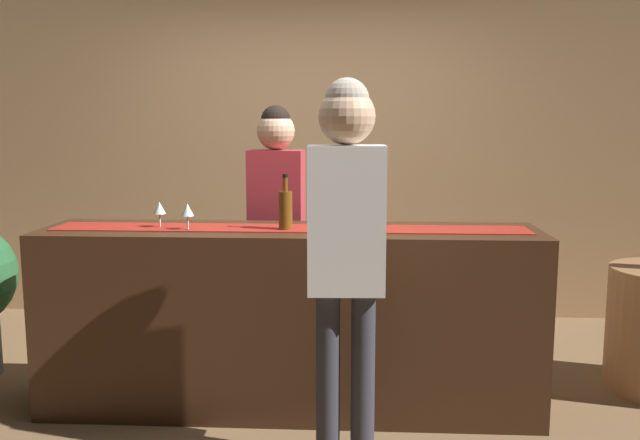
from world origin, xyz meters
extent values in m
plane|color=brown|center=(0.00, 0.00, 0.00)|extent=(10.00, 10.00, 0.00)
cube|color=tan|center=(0.00, 1.90, 1.45)|extent=(6.00, 0.12, 2.90)
cube|color=#3D2314|center=(0.00, 0.00, 0.51)|extent=(2.71, 0.60, 1.01)
cube|color=maroon|center=(0.00, 0.00, 1.02)|extent=(2.58, 0.28, 0.01)
cylinder|color=#B2C6C1|center=(0.46, -0.04, 1.12)|extent=(0.07, 0.07, 0.21)
cylinder|color=#B2C6C1|center=(0.46, -0.04, 1.26)|extent=(0.03, 0.03, 0.08)
cylinder|color=black|center=(0.46, -0.04, 1.31)|extent=(0.03, 0.03, 0.02)
cylinder|color=brown|center=(-0.02, -0.05, 1.12)|extent=(0.07, 0.07, 0.21)
cylinder|color=brown|center=(-0.02, -0.05, 1.26)|extent=(0.03, 0.03, 0.08)
cylinder|color=black|center=(-0.02, -0.05, 1.31)|extent=(0.03, 0.03, 0.02)
cylinder|color=silver|center=(-0.71, -0.01, 1.01)|extent=(0.06, 0.06, 0.00)
cylinder|color=silver|center=(-0.71, -0.01, 1.05)|extent=(0.01, 0.01, 0.08)
cone|color=silver|center=(-0.71, -0.01, 1.12)|extent=(0.07, 0.07, 0.06)
cylinder|color=silver|center=(-0.54, -0.08, 1.01)|extent=(0.06, 0.06, 0.00)
cylinder|color=silver|center=(-0.54, -0.08, 1.05)|extent=(0.01, 0.01, 0.08)
cone|color=silver|center=(-0.54, -0.08, 1.12)|extent=(0.07, 0.07, 0.06)
cylinder|color=#26262B|center=(-0.06, 0.57, 0.39)|extent=(0.11, 0.11, 0.79)
cylinder|color=#26262B|center=(-0.22, 0.59, 0.39)|extent=(0.11, 0.11, 0.79)
cube|color=#B7333D|center=(-0.14, 0.58, 1.10)|extent=(0.35, 0.22, 0.62)
sphere|color=#DBAD89|center=(-0.14, 0.58, 1.53)|extent=(0.24, 0.24, 0.24)
sphere|color=black|center=(-0.14, 0.58, 1.60)|extent=(0.18, 0.18, 0.18)
cylinder|color=#33333D|center=(0.24, -0.65, 0.42)|extent=(0.11, 0.11, 0.83)
cylinder|color=#33333D|center=(0.40, -0.65, 0.42)|extent=(0.11, 0.11, 0.83)
cube|color=white|center=(0.32, -0.65, 1.16)|extent=(0.35, 0.21, 0.66)
sphere|color=#DBAD89|center=(0.32, -0.65, 1.61)|extent=(0.25, 0.25, 0.25)
sphere|color=#AD9E8E|center=(0.32, -0.65, 1.68)|extent=(0.19, 0.19, 0.19)
camera|label=1|loc=(0.37, -3.61, 1.60)|focal=38.01mm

